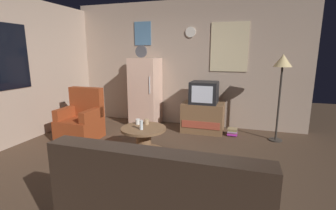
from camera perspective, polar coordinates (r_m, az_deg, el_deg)
The scene contains 13 objects.
ground_plane at distance 3.62m, azimuth -6.18°, elevation -14.50°, with size 12.00×12.00×0.00m, color #4C3828.
wall_with_art at distance 5.56m, azimuth 3.90°, elevation 9.49°, with size 5.20×0.12×2.72m.
fridge at distance 5.54m, azimuth -5.23°, elevation 3.09°, with size 0.60×0.62×1.77m.
tv_stand at distance 5.13m, azimuth 8.11°, elevation -2.87°, with size 0.84×0.53×0.60m.
crt_tv at distance 5.02m, azimuth 8.40°, elevation 2.90°, with size 0.54×0.51×0.44m.
standing_lamp at distance 4.82m, azimuth 25.05°, elevation 7.91°, with size 0.32×0.32×1.59m.
coffee_table at distance 4.01m, azimuth -5.66°, elevation -8.30°, with size 0.72×0.72×0.45m.
wine_glass at distance 3.82m, azimuth -6.23°, elevation -4.62°, with size 0.05×0.05×0.15m, color silver.
mug_ceramic_white at distance 4.11m, azimuth -7.06°, elevation -3.86°, with size 0.08×0.08×0.09m, color silver.
mug_ceramic_tan at distance 4.09m, azimuth -5.02°, elevation -3.88°, with size 0.08×0.08×0.09m, color tan.
armchair at distance 4.95m, azimuth -19.51°, elevation -3.59°, with size 0.68×0.68×0.96m.
couch at distance 2.27m, azimuth -1.21°, elevation -22.80°, with size 1.70×0.80×0.92m.
book_stack at distance 5.04m, azimuth 14.74°, elevation -6.08°, with size 0.19×0.17×0.15m.
Camera 1 is at (1.34, -2.95, 1.61)m, focal length 26.20 mm.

